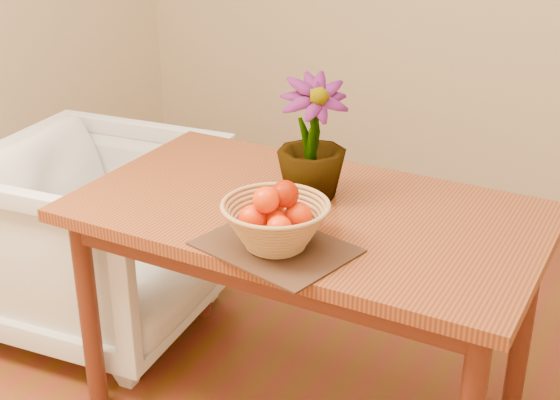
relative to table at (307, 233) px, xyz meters
The scene contains 6 objects.
table is the anchor object (origin of this frame).
placemat 0.29m from the table, 81.11° to the right, with size 0.39×0.29×0.01m, color #3A2015.
wicker_basket 0.32m from the table, 81.11° to the right, with size 0.29×0.29×0.12m.
orange_pile 0.34m from the table, 80.51° to the right, with size 0.17×0.16×0.13m.
potted_plant 0.29m from the table, 108.34° to the left, with size 0.21×0.21×0.38m, color #194915.
armchair 0.96m from the table, behind, with size 0.80×0.75×0.82m, color gray.
Camera 1 is at (0.94, -1.60, 1.74)m, focal length 50.00 mm.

